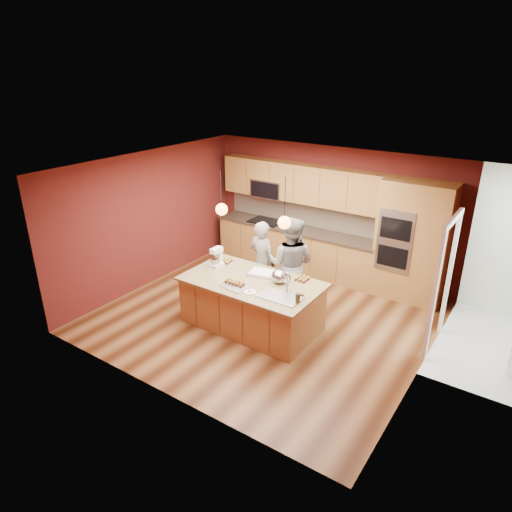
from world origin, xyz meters
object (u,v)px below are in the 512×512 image
Objects in this scene: person_left at (262,261)px; person_right at (291,264)px; mixing_bowl at (280,276)px; stand_mixer at (217,258)px; island at (253,303)px.

person_left is 0.62m from person_right.
mixing_bowl is (0.19, -0.70, 0.08)m from person_right.
stand_mixer is (-0.48, -0.76, 0.22)m from person_left.
mixing_bowl is (0.40, 0.21, 0.53)m from island.
person_left is at bearing 114.00° from island.
island reaches higher than mixing_bowl.
person_left is 5.67× the size of mixing_bowl.
person_left is at bearing 59.07° from stand_mixer.
island is 8.36× the size of mixing_bowl.
person_left is (-0.40, 0.91, 0.35)m from island.
stand_mixer is at bearing -177.45° from mixing_bowl.
person_right reaches higher than person_left.
island reaches higher than stand_mixer.
person_left is 1.08m from mixing_bowl.
stand_mixer is (-1.10, -0.76, 0.12)m from person_right.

